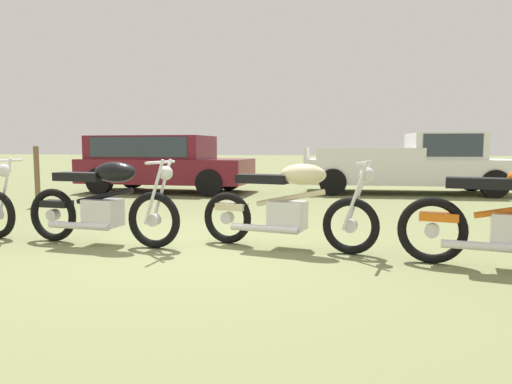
{
  "coord_description": "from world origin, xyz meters",
  "views": [
    {
      "loc": [
        1.77,
        -4.98,
        1.15
      ],
      "look_at": [
        0.5,
        1.2,
        0.54
      ],
      "focal_mm": 32.66,
      "sensor_mm": 36.0,
      "label": 1
    }
  ],
  "objects": [
    {
      "name": "ground_plane",
      "position": [
        0.0,
        0.0,
        0.0
      ],
      "size": [
        120.0,
        120.0,
        0.0
      ],
      "primitive_type": "plane",
      "color": "olive"
    },
    {
      "name": "motorcycle_black",
      "position": [
        -1.08,
        -0.04,
        0.49
      ],
      "size": [
        2.02,
        0.64,
        1.02
      ],
      "rotation": [
        0.0,
        0.0,
        -0.09
      ],
      "color": "black",
      "rests_on": "ground"
    },
    {
      "name": "motorcycle_cream",
      "position": [
        1.08,
        0.18,
        0.49
      ],
      "size": [
        2.06,
        0.74,
        1.02
      ],
      "rotation": [
        0.0,
        0.0,
        -0.2
      ],
      "color": "black",
      "rests_on": "ground"
    },
    {
      "name": "car_burgundy",
      "position": [
        -3.03,
        6.19,
        0.83
      ],
      "size": [
        4.23,
        1.97,
        1.43
      ],
      "rotation": [
        0.0,
        0.0,
        -0.01
      ],
      "color": "maroon",
      "rests_on": "ground"
    },
    {
      "name": "pickup_truck_white",
      "position": [
        3.37,
        7.13,
        0.75
      ],
      "size": [
        5.09,
        2.15,
        1.49
      ],
      "rotation": [
        0.0,
        0.0,
        0.05
      ],
      "color": "silver",
      "rests_on": "ground"
    },
    {
      "name": "fence_post_wooden",
      "position": [
        -4.27,
        3.09,
        0.58
      ],
      "size": [
        0.1,
        0.1,
        1.16
      ],
      "primitive_type": "cylinder",
      "color": "brown",
      "rests_on": "ground"
    }
  ]
}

